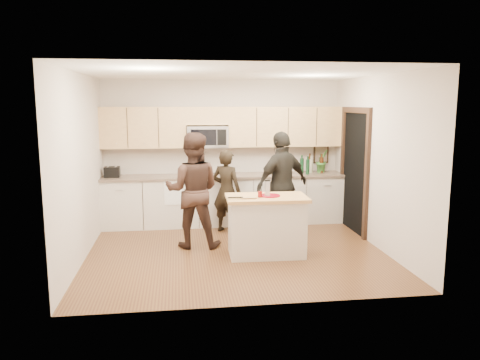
{
  "coord_description": "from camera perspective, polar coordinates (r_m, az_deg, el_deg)",
  "views": [
    {
      "loc": [
        -0.86,
        -6.93,
        2.27
      ],
      "look_at": [
        0.11,
        0.35,
        1.06
      ],
      "focal_mm": 35.0,
      "sensor_mm": 36.0,
      "label": 1
    }
  ],
  "objects": [
    {
      "name": "red_plate",
      "position": [
        6.97,
        3.64,
        -1.91
      ],
      "size": [
        0.31,
        0.31,
        0.02
      ],
      "primitive_type": "cylinder",
      "color": "maroon",
      "rests_on": "island"
    },
    {
      "name": "upper_cabinetry",
      "position": [
        8.82,
        -1.8,
        6.59
      ],
      "size": [
        4.5,
        0.33,
        0.75
      ],
      "color": "tan",
      "rests_on": "ground"
    },
    {
      "name": "microwave",
      "position": [
        8.77,
        -4.01,
        5.3
      ],
      "size": [
        0.76,
        0.41,
        0.4
      ],
      "color": "silver",
      "rests_on": "ground"
    },
    {
      "name": "dish_towel",
      "position": [
        8.56,
        -8.09,
        -0.6
      ],
      "size": [
        0.34,
        0.6,
        0.48
      ],
      "color": "white",
      "rests_on": "ground"
    },
    {
      "name": "woman_left",
      "position": [
        8.25,
        -1.66,
        -1.34
      ],
      "size": [
        0.64,
        0.59,
        1.47
      ],
      "primitive_type": "imported",
      "rotation": [
        0.0,
        0.0,
        2.57
      ],
      "color": "black",
      "rests_on": "ground"
    },
    {
      "name": "back_cabinetry",
      "position": [
        8.85,
        -1.87,
        -2.36
      ],
      "size": [
        4.5,
        0.66,
        0.94
      ],
      "color": "beige",
      "rests_on": "ground"
    },
    {
      "name": "floor",
      "position": [
        7.34,
        -0.51,
        -8.62
      ],
      "size": [
        4.5,
        4.5,
        0.0
      ],
      "primitive_type": "plane",
      "color": "brown",
      "rests_on": "ground"
    },
    {
      "name": "woman_center",
      "position": [
        7.39,
        -5.79,
        -1.27
      ],
      "size": [
        0.98,
        0.82,
        1.82
      ],
      "primitive_type": "imported",
      "rotation": [
        0.0,
        0.0,
        2.99
      ],
      "color": "black",
      "rests_on": "ground"
    },
    {
      "name": "box_grater",
      "position": [
        6.9,
        3.34,
        -0.93
      ],
      "size": [
        0.08,
        0.06,
        0.24
      ],
      "color": "silver",
      "rests_on": "red_plate"
    },
    {
      "name": "island",
      "position": [
        7.06,
        3.23,
        -5.54
      ],
      "size": [
        1.22,
        0.73,
        0.9
      ],
      "rotation": [
        0.0,
        0.0,
        -0.03
      ],
      "color": "beige",
      "rests_on": "ground"
    },
    {
      "name": "knife",
      "position": [
        6.73,
        1.03,
        -2.2
      ],
      "size": [
        0.2,
        0.03,
        0.01
      ],
      "primitive_type": "cube",
      "rotation": [
        0.0,
        0.0,
        -0.03
      ],
      "color": "silver",
      "rests_on": "cutting_board"
    },
    {
      "name": "cutting_board",
      "position": [
        6.84,
        1.01,
        -2.11
      ],
      "size": [
        0.24,
        0.2,
        0.02
      ],
      "primitive_type": "cube",
      "rotation": [
        0.0,
        0.0,
        -0.03
      ],
      "color": "tan",
      "rests_on": "island"
    },
    {
      "name": "toaster",
      "position": [
        8.77,
        -15.33,
        0.95
      ],
      "size": [
        0.27,
        0.2,
        0.2
      ],
      "color": "black",
      "rests_on": "back_cabinetry"
    },
    {
      "name": "framed_picture",
      "position": [
        9.4,
        9.85,
        3.19
      ],
      "size": [
        0.3,
        0.03,
        0.38
      ],
      "color": "black",
      "rests_on": "ground"
    },
    {
      "name": "bottle_cluster",
      "position": [
        9.07,
        8.81,
        1.95
      ],
      "size": [
        0.47,
        0.31,
        0.37
      ],
      "color": "black",
      "rests_on": "back_cabinetry"
    },
    {
      "name": "room_shell",
      "position": [
        7.01,
        -0.53,
        4.96
      ],
      "size": [
        4.52,
        4.02,
        2.71
      ],
      "color": "#B8AB9D",
      "rests_on": "ground"
    },
    {
      "name": "doorway",
      "position": [
        8.49,
        13.81,
        1.58
      ],
      "size": [
        0.06,
        1.25,
        2.2
      ],
      "color": "black",
      "rests_on": "ground"
    },
    {
      "name": "drink_glass",
      "position": [
        6.87,
        2.45,
        -1.75
      ],
      "size": [
        0.06,
        0.06,
        0.09
      ],
      "primitive_type": "cylinder",
      "color": "maroon",
      "rests_on": "island"
    },
    {
      "name": "woman_right",
      "position": [
        7.93,
        5.17,
        -0.59
      ],
      "size": [
        1.14,
        0.89,
        1.8
      ],
      "primitive_type": "imported",
      "rotation": [
        0.0,
        0.0,
        3.64
      ],
      "color": "black",
      "rests_on": "ground"
    },
    {
      "name": "orchid",
      "position": [
        9.15,
        9.96,
        2.29
      ],
      "size": [
        0.31,
        0.29,
        0.45
      ],
      "primitive_type": "imported",
      "rotation": [
        0.0,
        0.0,
        0.51
      ],
      "color": "#39752E",
      "rests_on": "back_cabinetry"
    },
    {
      "name": "tongs",
      "position": [
        6.74,
        -0.57,
        -2.14
      ],
      "size": [
        0.22,
        0.04,
        0.02
      ],
      "primitive_type": "cube",
      "rotation": [
        0.0,
        0.0,
        -0.03
      ],
      "color": "black",
      "rests_on": "cutting_board"
    }
  ]
}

